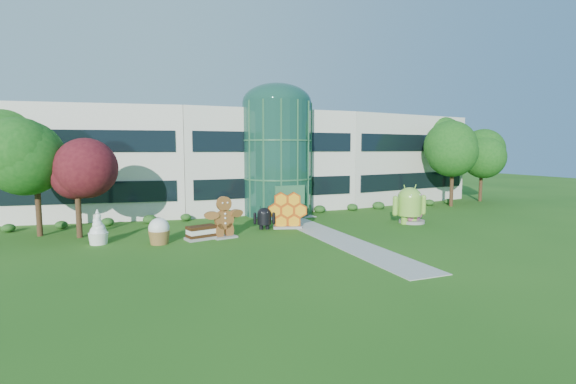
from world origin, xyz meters
name	(u,v)px	position (x,y,z in m)	size (l,w,h in m)	color
ground	(344,241)	(0.00, 0.00, 0.00)	(140.00, 140.00, 0.00)	#215114
building	(256,160)	(0.00, 18.00, 4.65)	(46.00, 15.00, 9.30)	beige
atrium	(277,159)	(0.00, 12.00, 4.90)	(6.00, 6.00, 9.80)	#194738
walkway	(329,235)	(0.00, 2.00, 0.02)	(2.40, 20.00, 0.04)	#9E9E93
tree_red	(78,192)	(-15.50, 7.50, 3.00)	(4.00, 4.00, 6.00)	#3F0C14
trees_backdrop	(273,166)	(0.00, 13.00, 4.20)	(52.00, 8.00, 8.40)	#134B12
android_green	(409,202)	(7.75, 3.52, 1.67)	(2.95, 1.97, 3.34)	#7AB63A
android_black	(264,217)	(-3.36, 5.62, 0.93)	(1.63, 1.10, 1.86)	black
donut	(412,207)	(8.22, 3.78, 1.28)	(2.46, 1.18, 2.56)	pink
gingerbread	(224,217)	(-6.69, 3.92, 1.38)	(2.99, 1.15, 2.76)	brown
ice_cream_sandwich	(202,232)	(-8.17, 3.96, 0.45)	(2.02, 1.01, 0.90)	black
honeycomb	(287,212)	(-1.64, 5.43, 1.20)	(3.05, 1.09, 2.40)	#FFA319
froyo	(98,227)	(-14.27, 4.98, 1.06)	(1.24, 1.24, 2.13)	white
cupcake	(159,231)	(-10.81, 3.64, 0.81)	(1.35, 1.35, 1.62)	white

